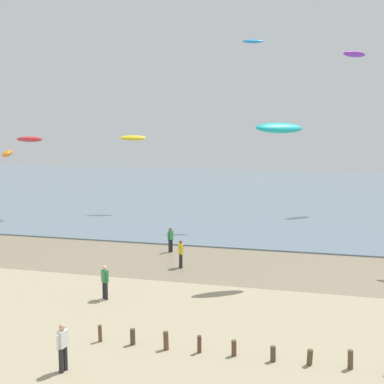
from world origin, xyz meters
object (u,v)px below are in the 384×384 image
Objects in this scene: person_left_flank at (181,253)px; kite_aloft_2 at (29,139)px; person_nearest_camera at (105,281)px; kite_aloft_3 at (133,138)px; kite_aloft_4 at (7,154)px; person_right_flank at (171,239)px; kite_aloft_0 at (253,41)px; person_far_down_beach at (63,346)px; kite_aloft_5 at (279,128)px; kite_aloft_6 at (354,54)px.

kite_aloft_2 is (-18.90, 13.80, 6.56)m from person_left_flank.
person_nearest_camera is 27.03m from kite_aloft_3.
kite_aloft_2 is 11.05m from kite_aloft_4.
kite_aloft_2 is at bearing 9.25° from kite_aloft_3.
person_right_flank is 19.56m from kite_aloft_0.
person_left_flank is at bearing -64.09° from person_right_flank.
kite_aloft_3 is (-9.80, 32.07, 6.66)m from person_far_down_beach.
person_nearest_camera is 27.04m from kite_aloft_2.
kite_aloft_4 is at bearing 54.89° from kite_aloft_3.
kite_aloft_2 is 1.26× the size of kite_aloft_4.
kite_aloft_5 reaches higher than person_right_flank.
person_right_flank is at bearing 164.08° from kite_aloft_2.
kite_aloft_2 is 1.16× the size of kite_aloft_5.
person_nearest_camera is at bearing 23.50° from kite_aloft_6.
person_nearest_camera is 1.00× the size of person_far_down_beach.
kite_aloft_6 is (30.01, 11.72, 8.50)m from kite_aloft_2.
kite_aloft_0 reaches higher than person_far_down_beach.
kite_aloft_6 is (11.53, 39.02, 15.06)m from person_far_down_beach.
kite_aloft_5 is at bearing -5.95° from person_left_flank.
kite_aloft_0 reaches higher than kite_aloft_2.
kite_aloft_0 is 0.70× the size of kite_aloft_4.
kite_aloft_4 is at bearing 128.89° from person_far_down_beach.
kite_aloft_6 reaches higher than person_nearest_camera.
kite_aloft_0 is at bearing 4.24° from kite_aloft_6.
person_left_flank and person_far_down_beach have the same top height.
person_nearest_camera is at bearing 65.20° from kite_aloft_0.
person_far_down_beach is 33.62m from kite_aloft_2.
kite_aloft_6 reaches higher than kite_aloft_2.
person_left_flank is (2.09, 6.35, 0.00)m from person_nearest_camera.
person_far_down_beach is (1.68, -7.16, 0.00)m from person_nearest_camera.
person_nearest_camera is 0.60× the size of kite_aloft_5.
person_left_flank is 0.52× the size of kite_aloft_2.
kite_aloft_6 is at bearing -135.28° from kite_aloft_5.
person_far_down_beach is 16.17m from kite_aloft_5.
person_right_flank is at bearing -62.76° from kite_aloft_5.
person_nearest_camera is at bearing 88.54° from kite_aloft_3.
kite_aloft_4 is at bearing 179.09° from person_right_flank.
person_left_flank is at bearing 71.75° from person_nearest_camera.
kite_aloft_2 reaches higher than kite_aloft_4.
person_left_flank is at bearing 68.29° from kite_aloft_0.
kite_aloft_5 is at bearing 88.96° from kite_aloft_0.
kite_aloft_3 reaches higher than person_right_flank.
kite_aloft_3 is (8.69, 4.77, 0.09)m from kite_aloft_2.
person_right_flank is 29.56m from kite_aloft_6.
person_far_down_beach is 0.57× the size of kite_aloft_6.
person_left_flank is 0.64× the size of kite_aloft_3.
person_left_flank is 0.57× the size of kite_aloft_6.
kite_aloft_0 is at bearing -88.11° from kite_aloft_4.
kite_aloft_6 is at bearing 66.46° from person_left_flank.
person_right_flank is at bearing 15.67° from kite_aloft_6.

